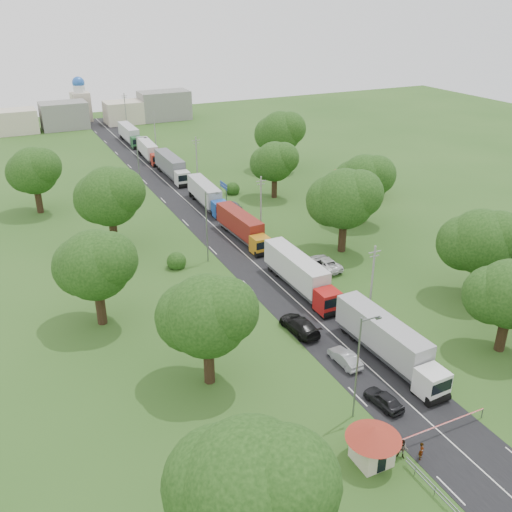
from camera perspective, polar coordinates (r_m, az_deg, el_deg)
ground at (r=68.72m, az=4.03°, el=-4.52°), size 260.00×260.00×0.00m
road at (r=84.82m, az=-2.57°, el=1.48°), size 8.00×200.00×0.04m
boom_barrier at (r=51.18m, az=17.00°, el=-16.31°), size 9.22×0.35×1.18m
guard_booth at (r=47.29m, az=11.64°, el=-17.58°), size 4.40×4.40×3.45m
info_sign at (r=98.58m, az=-3.26°, el=6.74°), size 0.12×3.10×4.10m
pole_1 at (r=64.14m, az=11.52°, el=-2.54°), size 1.60×0.24×9.00m
pole_2 at (r=86.05m, az=0.49°, el=5.21°), size 1.60×0.24×9.00m
pole_3 at (r=110.75m, az=-5.95°, el=9.60°), size 1.60×0.24×9.00m
pole_4 at (r=136.72m, az=-10.08°, el=12.30°), size 1.60×0.24×9.00m
pole_5 at (r=163.36m, az=-12.93°, el=14.10°), size 1.60×0.24×9.00m
lamp_0 at (r=49.14m, az=10.26°, el=-10.52°), size 2.03×0.22×10.00m
lamp_1 at (r=76.58m, az=-4.85°, el=3.26°), size 2.03×0.22×10.00m
lamp_2 at (r=108.46m, az=-11.62°, el=9.38°), size 2.03×0.22×10.00m
tree_2 at (r=61.86m, az=24.02°, el=-3.42°), size 8.00×8.00×10.10m
tree_3 at (r=71.68m, az=21.48°, el=1.42°), size 8.80×8.80×11.07m
tree_4 at (r=79.75m, az=8.81°, el=5.71°), size 9.60×9.60×12.05m
tree_5 at (r=91.12m, az=10.75°, el=7.59°), size 8.80×8.80×11.07m
tree_6 at (r=101.59m, az=1.83°, el=9.44°), size 8.00×8.00×10.10m
tree_7 at (r=118.26m, az=2.41°, el=12.28°), size 9.60×9.60×12.05m
tree_9 at (r=35.39m, az=-0.68°, el=-22.05°), size 9.60×9.60×12.05m
tree_10 at (r=51.84m, az=-4.99°, el=-5.91°), size 8.80×8.80×11.07m
tree_11 at (r=63.32m, az=-15.83°, el=-0.82°), size 8.80×8.80×11.07m
tree_12 at (r=82.39m, az=-14.47°, el=5.83°), size 9.60×9.60×12.05m
tree_13 at (r=100.68m, az=-21.35°, el=7.97°), size 8.80×8.80×11.07m
house_cream at (r=105.83m, az=10.43°, el=8.01°), size 10.08×10.08×5.80m
distant_town at (r=167.43m, az=-14.95°, el=13.73°), size 52.00×8.00×8.00m
church at (r=174.09m, az=-17.13°, el=14.52°), size 5.00×5.00×12.30m
truck_0 at (r=58.66m, az=13.07°, el=-8.29°), size 3.05×15.13×4.19m
truck_1 at (r=70.41m, az=4.40°, el=-1.73°), size 2.71×15.07×4.18m
truck_2 at (r=84.70m, az=-1.38°, el=2.97°), size 2.92×14.01×3.87m
truck_3 at (r=98.70m, az=-4.98°, el=6.15°), size 2.86×14.27×3.95m
truck_4 at (r=115.57m, az=-8.45°, el=8.86°), size 2.65×15.28×4.24m
truck_5 at (r=129.40m, az=-10.67°, el=10.32°), size 2.82×13.58×3.75m
truck_6 at (r=145.32m, az=-12.51°, el=11.81°), size 2.54×14.55×4.04m
car_lane_front at (r=53.62m, az=12.66°, el=-13.83°), size 2.14×4.22×1.38m
car_lane_mid at (r=58.13m, az=8.89°, el=-10.04°), size 1.61×4.27×1.39m
car_lane_rear at (r=62.49m, az=4.37°, el=-6.91°), size 2.75×5.91×1.67m
car_verge_near at (r=76.50m, az=6.83°, el=-0.73°), size 2.87×5.94×1.63m
car_verge_far at (r=97.05m, az=-2.45°, el=5.07°), size 2.53×4.78×1.55m
pedestrian_near at (r=49.30m, az=16.21°, el=-18.23°), size 0.68×0.65×1.56m
pedestrian_booth at (r=48.94m, az=14.44°, el=-18.23°), size 1.06×1.06×1.73m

